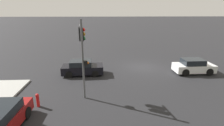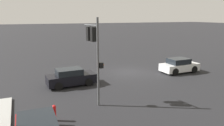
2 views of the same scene
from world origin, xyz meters
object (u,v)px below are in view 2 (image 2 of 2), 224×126
at_px(traffic_signal, 94,45).
at_px(fire_hydrant, 54,112).
at_px(crossing_car_1, 179,66).
at_px(crossing_car_0, 71,77).

bearing_deg(traffic_signal, fire_hydrant, -161.47).
height_order(traffic_signal, crossing_car_1, traffic_signal).
bearing_deg(fire_hydrant, crossing_car_0, -111.14).
bearing_deg(fire_hydrant, traffic_signal, -151.74).
xyz_separation_m(crossing_car_0, fire_hydrant, (2.27, 5.87, -0.19)).
distance_m(traffic_signal, crossing_car_0, 5.39).
distance_m(traffic_signal, fire_hydrant, 4.70).
bearing_deg(traffic_signal, crossing_car_1, 12.03).
relative_size(crossing_car_0, fire_hydrant, 4.35).
height_order(traffic_signal, fire_hydrant, traffic_signal).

